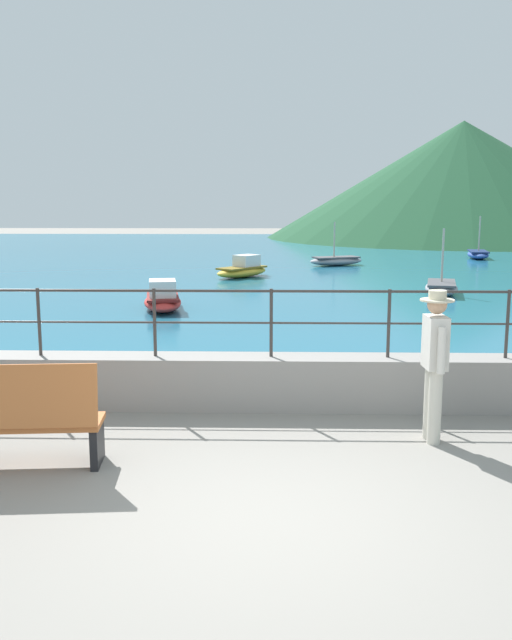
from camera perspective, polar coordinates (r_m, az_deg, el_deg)
ground_plane at (r=6.34m, az=1.08°, el=-15.76°), size 120.00×120.00×0.00m
promenade_wall at (r=9.23m, az=1.24°, el=-5.13°), size 20.00×0.56×0.70m
railing at (r=9.03m, az=1.26°, el=0.79°), size 18.44×0.04×0.90m
lake_water at (r=31.67m, az=1.44°, el=5.02°), size 64.00×44.32×0.06m
hill_main at (r=50.96m, az=16.54°, el=10.96°), size 27.12×27.12×8.02m
bench_main at (r=7.54m, az=-19.14°, el=-7.53°), size 1.74×0.70×1.13m
person_walking at (r=8.09m, az=14.49°, el=-3.05°), size 0.38×0.57×1.75m
boat_0 at (r=33.25m, az=17.81°, el=5.18°), size 1.25×2.41×1.93m
boat_2 at (r=28.58m, az=6.61°, el=4.88°), size 2.47×1.68×1.77m
boat_3 at (r=24.16m, az=-1.09°, el=4.19°), size 2.16×2.34×0.76m
boat_4 at (r=20.42m, az=15.01°, el=2.60°), size 1.39×2.44×1.87m
boat_5 at (r=17.13m, az=-7.69°, el=1.72°), size 1.29×2.42×0.76m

